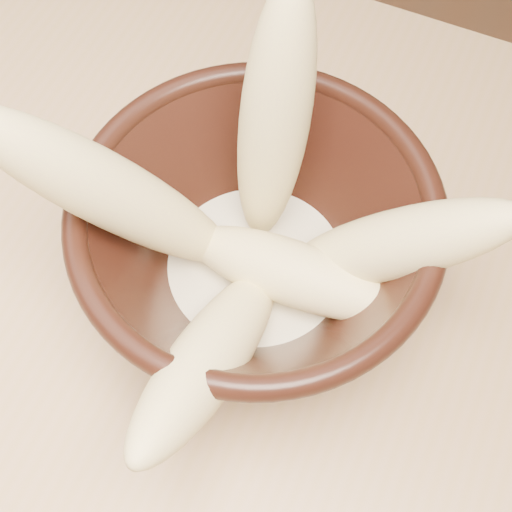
{
  "coord_description": "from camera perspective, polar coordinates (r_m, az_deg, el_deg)",
  "views": [
    {
      "loc": [
        0.3,
        -0.13,
        1.24
      ],
      "look_at": [
        0.21,
        0.07,
        0.81
      ],
      "focal_mm": 50.0,
      "sensor_mm": 36.0,
      "label": 1
    }
  ],
  "objects": [
    {
      "name": "milk_puddle",
      "position": [
        0.5,
        0.0,
        -1.08
      ],
      "size": [
        0.13,
        0.13,
        0.02
      ],
      "primitive_type": "cylinder",
      "color": "beige",
      "rests_on": "bowl"
    },
    {
      "name": "banana_left",
      "position": [
        0.43,
        -11.08,
        4.79
      ],
      "size": [
        0.16,
        0.12,
        0.2
      ],
      "primitive_type": "ellipsoid",
      "rotation": [
        0.62,
        0.0,
        -1.05
      ],
      "color": "#EEE38D",
      "rests_on": "bowl"
    },
    {
      "name": "banana_right",
      "position": [
        0.45,
        10.89,
        0.87
      ],
      "size": [
        0.16,
        0.07,
        0.15
      ],
      "primitive_type": "ellipsoid",
      "rotation": [
        0.81,
        0.0,
        1.78
      ],
      "color": "#EEE38D",
      "rests_on": "bowl"
    },
    {
      "name": "banana_across",
      "position": [
        0.47,
        2.81,
        -1.34
      ],
      "size": [
        0.15,
        0.04,
        0.05
      ],
      "primitive_type": "ellipsoid",
      "rotation": [
        1.5,
        0.0,
        1.58
      ],
      "color": "#EEE38D",
      "rests_on": "bowl"
    },
    {
      "name": "banana_front",
      "position": [
        0.42,
        -3.65,
        -7.93
      ],
      "size": [
        0.05,
        0.18,
        0.13
      ],
      "primitive_type": "ellipsoid",
      "rotation": [
        1.04,
        0.0,
        -0.01
      ],
      "color": "#EEE38D",
      "rests_on": "bowl"
    },
    {
      "name": "bowl",
      "position": [
        0.48,
        0.0,
        0.61
      ],
      "size": [
        0.24,
        0.24,
        0.13
      ],
      "rotation": [
        0.0,
        0.0,
        -0.41
      ],
      "color": "black",
      "rests_on": "table"
    },
    {
      "name": "table",
      "position": [
        0.66,
        -19.25,
        -4.28
      ],
      "size": [
        1.2,
        0.8,
        0.75
      ],
      "color": "tan",
      "rests_on": "ground"
    },
    {
      "name": "banana_upright",
      "position": [
        0.44,
        1.46,
        10.53
      ],
      "size": [
        0.04,
        0.09,
        0.21
      ],
      "primitive_type": "ellipsoid",
      "rotation": [
        0.22,
        0.0,
        3.15
      ],
      "color": "#EEE38D",
      "rests_on": "bowl"
    }
  ]
}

